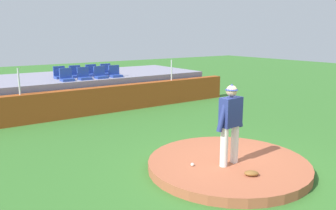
{
  "coord_description": "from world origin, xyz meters",
  "views": [
    {
      "loc": [
        -5.42,
        -5.28,
        3.11
      ],
      "look_at": [
        0.0,
        2.43,
        1.11
      ],
      "focal_mm": 36.17,
      "sensor_mm": 36.0,
      "label": 1
    }
  ],
  "objects": [
    {
      "name": "pitcher",
      "position": [
        -0.15,
        -0.17,
        1.27
      ],
      "size": [
        0.84,
        0.31,
        1.84
      ],
      "rotation": [
        0.0,
        0.0,
        0.08
      ],
      "color": "white",
      "rests_on": "pitchers_mound"
    },
    {
      "name": "stadium_chair_6",
      "position": [
        0.37,
        8.81,
        1.43
      ],
      "size": [
        0.48,
        0.44,
        0.5
      ],
      "rotation": [
        0.0,
        0.0,
        3.14
      ],
      "color": "#264097",
      "rests_on": "bleacher_platform"
    },
    {
      "name": "bleacher_platform",
      "position": [
        0.0,
        9.51,
        0.64
      ],
      "size": [
        11.06,
        4.29,
        1.27
      ],
      "primitive_type": "cube",
      "color": "gray",
      "rests_on": "ground_plane"
    },
    {
      "name": "stadium_chair_5",
      "position": [
        -0.37,
        8.78,
        1.43
      ],
      "size": [
        0.48,
        0.44,
        0.5
      ],
      "rotation": [
        0.0,
        0.0,
        3.14
      ],
      "color": "#264097",
      "rests_on": "bleacher_platform"
    },
    {
      "name": "ground_plane",
      "position": [
        0.0,
        0.0,
        0.0
      ],
      "size": [
        60.0,
        60.0,
        0.0
      ],
      "primitive_type": "plane",
      "color": "#346D29"
    },
    {
      "name": "stadium_chair_2",
      "position": [
        0.36,
        7.88,
        1.43
      ],
      "size": [
        0.48,
        0.44,
        0.5
      ],
      "rotation": [
        0.0,
        0.0,
        3.14
      ],
      "color": "#264097",
      "rests_on": "bleacher_platform"
    },
    {
      "name": "fielding_glove",
      "position": [
        -0.22,
        -0.9,
        0.26
      ],
      "size": [
        0.36,
        0.33,
        0.11
      ],
      "primitive_type": "ellipsoid",
      "rotation": [
        0.0,
        0.0,
        5.68
      ],
      "color": "brown",
      "rests_on": "pitchers_mound"
    },
    {
      "name": "stadium_chair_3",
      "position": [
        1.05,
        7.9,
        1.43
      ],
      "size": [
        0.48,
        0.44,
        0.5
      ],
      "rotation": [
        0.0,
        0.0,
        3.14
      ],
      "color": "#264097",
      "rests_on": "bleacher_platform"
    },
    {
      "name": "stadium_chair_7",
      "position": [
        1.06,
        8.79,
        1.43
      ],
      "size": [
        0.48,
        0.44,
        0.5
      ],
      "rotation": [
        0.0,
        0.0,
        3.14
      ],
      "color": "#264097",
      "rests_on": "bleacher_platform"
    },
    {
      "name": "fence_post_left",
      "position": [
        -3.02,
        6.96,
        1.5
      ],
      "size": [
        0.06,
        0.06,
        0.91
      ],
      "primitive_type": "cylinder",
      "color": "silver",
      "rests_on": "brick_barrier"
    },
    {
      "name": "stadium_chair_1",
      "position": [
        -0.35,
        7.87,
        1.43
      ],
      "size": [
        0.48,
        0.44,
        0.5
      ],
      "rotation": [
        0.0,
        0.0,
        3.14
      ],
      "color": "#264097",
      "rests_on": "bleacher_platform"
    },
    {
      "name": "fence_post_right",
      "position": [
        3.37,
        6.96,
        1.5
      ],
      "size": [
        0.06,
        0.06,
        0.91
      ],
      "primitive_type": "cylinder",
      "color": "silver",
      "rests_on": "brick_barrier"
    },
    {
      "name": "brick_barrier",
      "position": [
        0.0,
        6.96,
        0.52
      ],
      "size": [
        12.34,
        0.4,
        1.05
      ],
      "primitive_type": "cube",
      "color": "#994519",
      "rests_on": "ground_plane"
    },
    {
      "name": "stadium_chair_0",
      "position": [
        -1.08,
        7.86,
        1.43
      ],
      "size": [
        0.48,
        0.44,
        0.5
      ],
      "rotation": [
        0.0,
        0.0,
        3.14
      ],
      "color": "#264097",
      "rests_on": "bleacher_platform"
    },
    {
      "name": "baseball",
      "position": [
        -0.9,
        0.21,
        0.24
      ],
      "size": [
        0.07,
        0.07,
        0.07
      ],
      "primitive_type": "sphere",
      "color": "white",
      "rests_on": "pitchers_mound"
    },
    {
      "name": "stadium_chair_4",
      "position": [
        -1.04,
        8.79,
        1.43
      ],
      "size": [
        0.48,
        0.44,
        0.5
      ],
      "rotation": [
        0.0,
        0.0,
        3.14
      ],
      "color": "#264097",
      "rests_on": "bleacher_platform"
    },
    {
      "name": "pitchers_mound",
      "position": [
        0.0,
        0.0,
        0.1
      ],
      "size": [
        3.73,
        3.73,
        0.21
      ],
      "primitive_type": "cylinder",
      "color": "#A55639",
      "rests_on": "ground_plane"
    }
  ]
}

